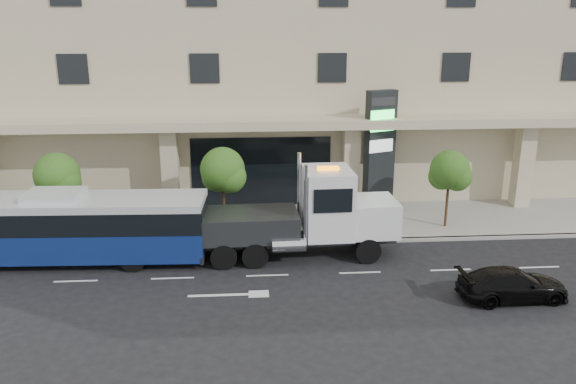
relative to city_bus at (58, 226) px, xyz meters
name	(u,v)px	position (x,y,z in m)	size (l,w,h in m)	color
ground	(266,261)	(9.21, -0.63, -1.69)	(120.00, 120.00, 0.00)	black
sidewalk	(263,223)	(9.21, 4.37, -1.61)	(120.00, 6.00, 0.15)	gray
curb	(265,243)	(9.21, 1.37, -1.61)	(120.00, 0.30, 0.15)	gray
convention_center	(257,30)	(9.21, 14.79, 8.29)	(60.00, 17.60, 20.00)	#BDAC8D
tree_left	(58,178)	(-0.77, 2.96, 1.43)	(2.27, 2.20, 4.22)	#422B19
tree_mid	(223,173)	(7.23, 2.96, 1.57)	(2.28, 2.20, 4.38)	#422B19
tree_right	(450,173)	(18.73, 2.96, 1.35)	(2.10, 2.00, 4.04)	#422B19
city_bus	(58,226)	(0.00, 0.00, 0.00)	(13.16, 3.24, 3.31)	black
tow_truck	(308,217)	(11.13, -0.09, 0.22)	(10.16, 2.79, 4.62)	#2D3033
black_sedan	(513,284)	(18.62, -4.92, -1.07)	(1.73, 4.25, 1.23)	black
signage_pylon	(380,152)	(15.66, 5.56, 1.91)	(1.79, 1.21, 6.81)	black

